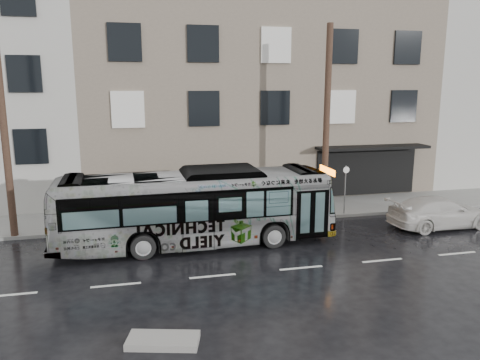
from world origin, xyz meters
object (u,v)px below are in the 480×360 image
at_px(bus, 195,208).
at_px(white_sedan, 440,212).
at_px(utility_pole_rear, 4,129).
at_px(utility_pole_front, 327,123).
at_px(sign_post, 345,190).

bearing_deg(bus, white_sedan, -92.05).
bearing_deg(utility_pole_rear, white_sedan, -8.02).
relative_size(utility_pole_front, sign_post, 3.75).
bearing_deg(sign_post, bus, -162.30).
distance_m(utility_pole_front, utility_pole_rear, 14.00).
height_order(utility_pole_front, white_sedan, utility_pole_front).
bearing_deg(utility_pole_rear, sign_post, 0.00).
distance_m(utility_pole_rear, bus, 8.38).
bearing_deg(bus, utility_pole_rear, 70.30).
relative_size(utility_pole_rear, sign_post, 3.75).
bearing_deg(sign_post, utility_pole_rear, 180.00).
xyz_separation_m(utility_pole_rear, bus, (7.39, -2.46, -3.09)).
xyz_separation_m(utility_pole_front, utility_pole_rear, (-14.00, 0.00, 0.00)).
xyz_separation_m(utility_pole_front, bus, (-6.61, -2.46, -3.09)).
bearing_deg(utility_pole_front, utility_pole_rear, 180.00).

